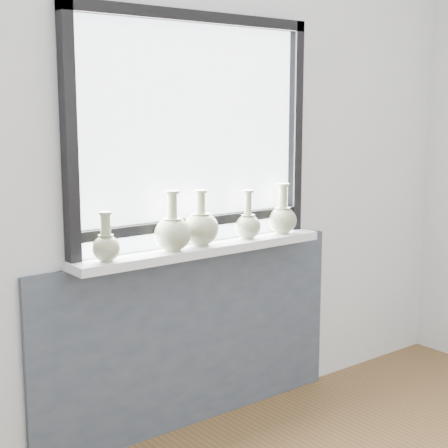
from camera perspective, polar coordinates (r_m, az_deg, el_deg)
back_wall at (r=3.20m, az=-2.88°, el=5.57°), size 3.60×0.02×2.60m
apron_panel at (r=3.35m, az=-2.46°, el=-9.45°), size 1.70×0.03×0.86m
windowsill at (r=3.18m, az=-1.78°, el=-2.10°), size 1.32×0.18×0.04m
window at (r=3.16m, az=-2.52°, el=8.09°), size 1.30×0.06×1.05m
vase_a at (r=2.87m, az=-9.78°, el=-1.72°), size 0.12×0.12×0.21m
vase_b at (r=3.03m, az=-4.30°, el=-0.65°), size 0.16×0.16×0.27m
vase_c at (r=3.15m, az=-1.95°, el=-0.24°), size 0.17×0.17×0.26m
vase_d at (r=3.32m, az=2.00°, el=-0.00°), size 0.13×0.13×0.24m
vase_e at (r=3.46m, az=4.88°, el=0.53°), size 0.14×0.14×0.25m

